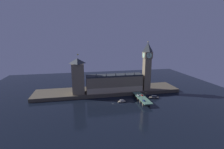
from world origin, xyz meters
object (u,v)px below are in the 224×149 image
at_px(car_northbound_lead, 139,95).
at_px(pedestrian_mid_walk, 145,96).
at_px(street_lamp_mid, 146,94).
at_px(street_lamp_near, 143,98).
at_px(boat_upstream, 122,101).
at_px(pedestrian_far_rail, 137,95).
at_px(boat_downstream, 154,98).
at_px(clock_tower, 147,65).
at_px(car_northbound_trail, 144,100).
at_px(victoria_tower, 78,76).
at_px(car_southbound_trail, 142,95).

relative_size(car_northbound_lead, pedestrian_mid_walk, 2.38).
relative_size(pedestrian_mid_walk, street_lamp_mid, 0.29).
distance_m(street_lamp_near, boat_upstream, 28.96).
xyz_separation_m(car_northbound_lead, street_lamp_mid, (7.66, -6.82, 3.23)).
height_order(pedestrian_far_rail, boat_downstream, pedestrian_far_rail).
xyz_separation_m(pedestrian_mid_walk, street_lamp_mid, (0.40, 0.12, 2.98)).
relative_size(street_lamp_near, street_lamp_mid, 1.11).
bearing_deg(car_northbound_lead, pedestrian_mid_walk, -43.69).
relative_size(clock_tower, pedestrian_far_rail, 42.51).
distance_m(car_northbound_trail, street_lamp_near, 5.13).
bearing_deg(street_lamp_near, pedestrian_mid_walk, 55.37).
relative_size(clock_tower, victoria_tower, 1.29).
distance_m(car_northbound_lead, street_lamp_mid, 10.75).
xyz_separation_m(victoria_tower, street_lamp_near, (78.15, -49.63, -20.72)).
xyz_separation_m(car_northbound_trail, boat_downstream, (22.72, 18.06, -4.58)).
relative_size(car_northbound_lead, street_lamp_near, 0.62).
distance_m(boat_upstream, boat_downstream, 48.38).
height_order(victoria_tower, boat_upstream, victoria_tower).
bearing_deg(car_northbound_trail, clock_tower, 64.33).
bearing_deg(boat_downstream, boat_upstream, -174.96).
height_order(clock_tower, car_southbound_trail, clock_tower).
distance_m(car_southbound_trail, boat_upstream, 31.10).
bearing_deg(pedestrian_far_rail, boat_downstream, -3.98).
bearing_deg(victoria_tower, street_lamp_near, -32.42).
relative_size(victoria_tower, pedestrian_far_rail, 32.88).
height_order(car_northbound_trail, street_lamp_near, street_lamp_near).
distance_m(car_northbound_trail, pedestrian_far_rail, 19.96).
height_order(car_southbound_trail, pedestrian_far_rail, pedestrian_far_rail).
bearing_deg(boat_upstream, clock_tower, 33.05).
xyz_separation_m(car_southbound_trail, street_lamp_mid, (2.82, -6.12, 3.24)).
bearing_deg(pedestrian_mid_walk, car_southbound_trail, 111.19).
bearing_deg(boat_downstream, pedestrian_mid_walk, -160.28).
bearing_deg(car_northbound_trail, boat_downstream, 38.49).
relative_size(street_lamp_near, boat_downstream, 0.46).
relative_size(victoria_tower, boat_upstream, 5.01).
bearing_deg(car_southbound_trail, street_lamp_near, -110.18).
xyz_separation_m(car_northbound_trail, street_lamp_near, (-2.82, -2.08, 3.75)).
distance_m(car_northbound_trail, street_lamp_mid, 15.15).
bearing_deg(boat_downstream, street_lamp_near, -141.74).
xyz_separation_m(victoria_tower, pedestrian_mid_walk, (88.23, -35.03, -24.13)).
bearing_deg(pedestrian_mid_walk, clock_tower, 66.18).
bearing_deg(pedestrian_far_rail, car_southbound_trail, -8.20).
height_order(clock_tower, victoria_tower, clock_tower).
distance_m(pedestrian_mid_walk, boat_upstream, 33.16).
relative_size(clock_tower, car_southbound_trail, 17.90).
xyz_separation_m(pedestrian_far_rail, boat_downstream, (25.14, -1.75, -4.84)).
xyz_separation_m(car_southbound_trail, boat_upstream, (-30.31, -4.96, -4.87)).
xyz_separation_m(clock_tower, street_lamp_mid, (-13.59, -31.56, -34.40)).
distance_m(car_northbound_lead, car_northbound_trail, 19.46).
height_order(victoria_tower, street_lamp_near, victoria_tower).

